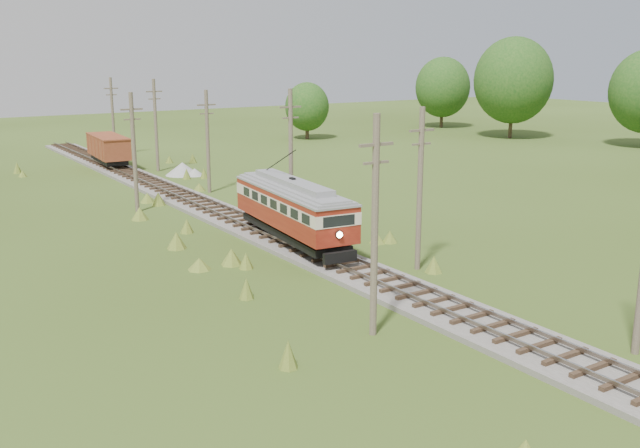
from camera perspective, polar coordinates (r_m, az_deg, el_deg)
railbed_main at (r=49.73m, az=-7.24°, el=0.55°), size 3.60×96.00×0.57m
streetcar at (r=41.84m, az=-2.20°, el=1.46°), size 3.92×11.79×5.34m
gondola at (r=74.93m, az=-16.57°, el=5.86°), size 3.19×8.31×2.71m
gravel_pile at (r=68.85m, az=-10.80°, el=4.32°), size 3.33×3.53×1.21m
utility_pole_r_2 at (r=37.45m, az=8.00°, el=2.90°), size 1.60×0.30×8.60m
utility_pole_r_3 at (r=47.81m, az=-2.34°, el=5.54°), size 1.60×0.30×9.00m
utility_pole_r_4 at (r=59.24m, az=-8.97°, el=6.62°), size 1.60×0.30×8.40m
utility_pole_r_5 at (r=71.36m, az=-13.00°, el=7.78°), size 1.60×0.30×8.90m
utility_pole_r_6 at (r=83.60m, az=-16.25°, el=8.30°), size 1.60×0.30×8.70m
utility_pole_l_a at (r=28.21m, az=4.41°, el=-0.06°), size 1.60×0.30×9.00m
utility_pole_l_b at (r=52.84m, az=-14.65°, el=5.65°), size 1.60×0.30×8.60m
tree_right_4 at (r=101.06m, az=15.21°, el=11.03°), size 10.50×10.50×13.53m
tree_right_5 at (r=113.82m, az=9.78°, el=10.73°), size 8.40×8.40×10.82m
tree_mid_b at (r=96.56m, az=-1.04°, el=9.36°), size 5.88×5.88×7.57m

